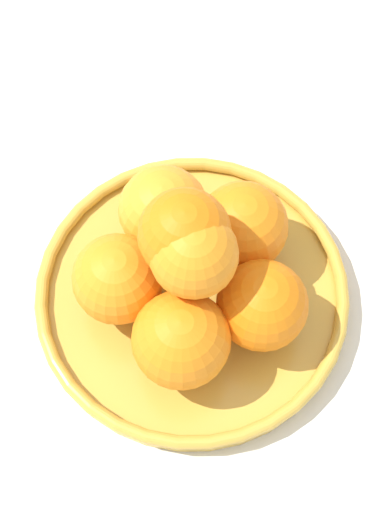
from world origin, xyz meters
The scene contains 3 objects.
ground_plane centered at (0.00, 0.00, 0.00)m, with size 4.00×4.00×0.00m, color silver.
fruit_bowl centered at (0.00, 0.00, 0.01)m, with size 0.29×0.29×0.03m.
orange_pile centered at (0.00, 0.00, 0.08)m, with size 0.20×0.20×0.14m.
Camera 1 is at (-0.14, 0.27, 0.74)m, focal length 60.00 mm.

